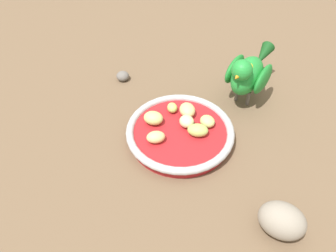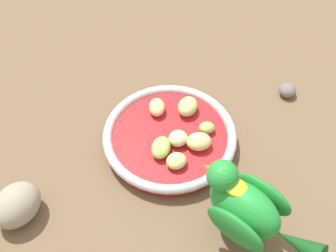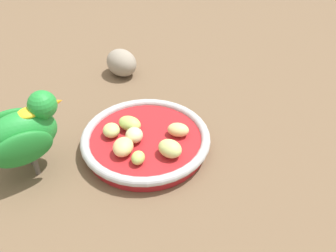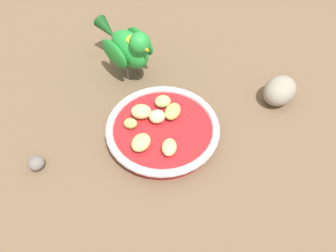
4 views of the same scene
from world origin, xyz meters
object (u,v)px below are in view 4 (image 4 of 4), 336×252
Objects in this scene: apple_piece_3 at (173,111)px; apple_piece_4 at (169,147)px; apple_piece_0 at (130,123)px; pebble_0 at (36,163)px; parrot at (128,47)px; feeding_bowl at (164,129)px; apple_piece_6 at (141,112)px; apple_piece_1 at (163,101)px; apple_piece_5 at (157,117)px; rock_large at (280,91)px; apple_piece_2 at (141,143)px.

apple_piece_3 is 1.13× the size of apple_piece_4.
apple_piece_0 is 0.18m from pebble_0.
apple_piece_3 is at bearing -7.71° from parrot.
apple_piece_4 reaches higher than pebble_0.
feeding_bowl is 0.05m from apple_piece_6.
apple_piece_3 is (0.07, -0.05, 0.00)m from apple_piece_0.
apple_piece_1 is 0.17× the size of parrot.
apple_piece_5 reaches higher than pebble_0.
rock_large reaches higher than feeding_bowl.
apple_piece_5 is at bearing 148.75° from apple_piece_3.
apple_piece_1 is at bearing -12.19° from apple_piece_0.
apple_piece_2 is 0.05m from apple_piece_4.
apple_piece_4 is 0.09m from apple_piece_6.
pebble_0 is at bearing 143.14° from feeding_bowl.
apple_piece_2 is at bearing -165.24° from apple_piece_1.
apple_piece_4 is (-0.04, -0.04, 0.02)m from feeding_bowl.
feeding_bowl is at bearing 45.69° from apple_piece_4.
apple_piece_2 is 0.09m from apple_piece_3.
apple_piece_3 is 0.54× the size of rock_large.
apple_piece_6 is at bearing 37.77° from apple_piece_2.
feeding_bowl is at bearing -105.29° from apple_piece_5.
apple_piece_3 reaches higher than apple_piece_1.
apple_piece_5 is at bearing -18.47° from parrot.
parrot is at bearing 67.27° from apple_piece_3.
apple_piece_0 is at bearing -35.79° from parrot.
apple_piece_3 is 0.22m from rock_large.
apple_piece_2 is 1.29× the size of apple_piece_5.
apple_piece_3 is at bearing 30.35° from apple_piece_4.
apple_piece_5 is (0.00, 0.02, 0.02)m from feeding_bowl.
parrot is at bearing 66.65° from apple_piece_1.
apple_piece_0 is 0.84× the size of pebble_0.
apple_piece_6 is at bearing 160.12° from apple_piece_1.
apple_piece_4 is (-0.07, -0.04, -0.00)m from apple_piece_3.
feeding_bowl is 7.20× the size of pebble_0.
apple_piece_3 reaches higher than apple_piece_0.
rock_large is at bearing -38.49° from apple_piece_5.
apple_piece_4 is at bearing -50.57° from pebble_0.
apple_piece_2 is 0.07m from apple_piece_5.
apple_piece_2 is at bearing -169.06° from apple_piece_5.
rock_large is at bearing -47.06° from apple_piece_1.
parrot reaches higher than apple_piece_1.
rock_large is at bearing -34.55° from feeding_bowl.
apple_piece_0 is at bearing -30.82° from pebble_0.
apple_piece_2 is at bearing 115.07° from apple_piece_4.
rock_large reaches higher than apple_piece_5.
apple_piece_0 is 0.64× the size of apple_piece_6.
apple_piece_3 is at bearing -35.63° from apple_piece_0.
apple_piece_5 is 0.17× the size of parrot.
rock_large reaches higher than apple_piece_1.
apple_piece_1 is at bearing 20.93° from apple_piece_5.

